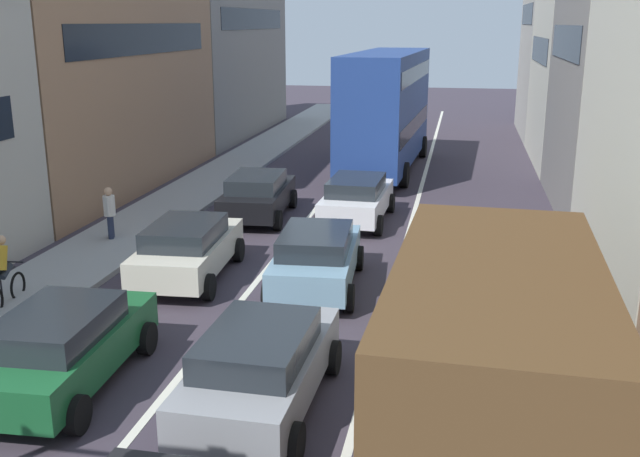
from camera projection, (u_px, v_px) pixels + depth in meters
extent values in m
cube|color=#959595|center=(180.00, 201.00, 26.40)|extent=(2.60, 64.00, 0.14)
cube|color=silver|center=(316.00, 209.00, 25.50)|extent=(0.16, 60.00, 0.01)
cube|color=silver|center=(414.00, 213.00, 24.88)|extent=(0.16, 60.00, 0.01)
cube|color=#9E7556|center=(60.00, 52.00, 27.88)|extent=(7.00, 14.57, 10.29)
cube|color=black|center=(146.00, 39.00, 27.10)|extent=(0.02, 11.73, 1.10)
cube|color=gray|center=(195.00, 30.00, 41.55)|extent=(7.00, 14.57, 11.66)
cube|color=black|center=(255.00, 19.00, 40.75)|extent=(0.02, 11.73, 1.10)
cube|color=#B2ADA3|center=(592.00, 25.00, 40.25)|extent=(7.00, 8.70, 12.14)
cube|color=black|center=(527.00, 14.00, 40.73)|extent=(0.02, 7.04, 1.10)
cube|color=beige|center=(621.00, 61.00, 32.34)|extent=(7.00, 8.70, 9.20)
cube|color=black|center=(540.00, 50.00, 32.86)|extent=(0.02, 7.04, 1.10)
cube|color=black|center=(565.00, 42.00, 24.39)|extent=(0.02, 7.04, 1.10)
cube|color=#B7B29E|center=(491.00, 315.00, 12.57)|extent=(2.49, 2.49, 1.90)
cube|color=black|center=(493.00, 272.00, 13.60)|extent=(2.02, 0.11, 0.70)
cube|color=#51381E|center=(492.00, 374.00, 8.84)|extent=(2.60, 5.53, 2.80)
cube|color=white|center=(393.00, 343.00, 9.03)|extent=(0.19, 4.48, 0.90)
cylinder|color=black|center=(419.00, 357.00, 13.16)|extent=(0.34, 0.97, 0.96)
cylinder|color=black|center=(559.00, 371.00, 12.64)|extent=(0.34, 0.97, 0.96)
cube|color=gray|center=(262.00, 371.00, 12.22)|extent=(1.89, 4.34, 0.70)
cube|color=#1E2328|center=(257.00, 345.00, 11.88)|extent=(1.64, 2.44, 0.52)
cylinder|color=black|center=(238.00, 348.00, 13.87)|extent=(0.23, 0.64, 0.64)
cylinder|color=black|center=(333.00, 357.00, 13.50)|extent=(0.23, 0.64, 0.64)
cylinder|color=black|center=(176.00, 429.00, 11.12)|extent=(0.23, 0.64, 0.64)
cylinder|color=black|center=(294.00, 443.00, 10.75)|extent=(0.23, 0.64, 0.64)
cube|color=#19592D|center=(65.00, 351.00, 12.96)|extent=(1.97, 4.37, 0.70)
cube|color=#1E2328|center=(56.00, 326.00, 12.62)|extent=(1.68, 2.47, 0.52)
cylinder|color=black|center=(59.00, 333.00, 14.58)|extent=(0.25, 0.65, 0.64)
cylinder|color=black|center=(147.00, 338.00, 14.31)|extent=(0.25, 0.65, 0.64)
cylinder|color=black|center=(77.00, 415.00, 11.53)|extent=(0.25, 0.65, 0.64)
cube|color=#759EB7|center=(317.00, 261.00, 17.81)|extent=(2.08, 4.41, 0.70)
cube|color=#1E2328|center=(316.00, 241.00, 17.47)|extent=(1.74, 2.51, 0.52)
cylinder|color=black|center=(289.00, 255.00, 19.41)|extent=(0.26, 0.65, 0.64)
cylinder|color=black|center=(359.00, 258.00, 19.19)|extent=(0.26, 0.65, 0.64)
cylinder|color=black|center=(268.00, 294.00, 16.62)|extent=(0.26, 0.65, 0.64)
cylinder|color=black|center=(349.00, 298.00, 16.40)|extent=(0.26, 0.65, 0.64)
cube|color=beige|center=(188.00, 252.00, 18.50)|extent=(2.05, 4.40, 0.70)
cube|color=#1E2328|center=(185.00, 233.00, 18.15)|extent=(1.72, 2.50, 0.52)
cylinder|color=black|center=(173.00, 247.00, 20.10)|extent=(0.26, 0.65, 0.64)
cylinder|color=black|center=(238.00, 250.00, 19.87)|extent=(0.26, 0.65, 0.64)
cylinder|color=black|center=(133.00, 283.00, 17.31)|extent=(0.26, 0.65, 0.64)
cylinder|color=black|center=(208.00, 287.00, 17.08)|extent=(0.26, 0.65, 0.64)
cube|color=silver|center=(357.00, 202.00, 23.71)|extent=(1.92, 4.35, 0.70)
cube|color=#1E2328|center=(356.00, 186.00, 23.37)|extent=(1.65, 2.45, 0.52)
cylinder|color=black|center=(338.00, 200.00, 25.37)|extent=(0.24, 0.65, 0.64)
cylinder|color=black|center=(391.00, 203.00, 24.99)|extent=(0.24, 0.65, 0.64)
cylinder|color=black|center=(319.00, 222.00, 22.63)|extent=(0.24, 0.65, 0.64)
cylinder|color=black|center=(378.00, 225.00, 22.24)|extent=(0.24, 0.65, 0.64)
cube|color=black|center=(258.00, 198.00, 24.21)|extent=(2.07, 4.41, 0.70)
cube|color=#1E2328|center=(256.00, 183.00, 23.87)|extent=(1.74, 2.50, 0.52)
cylinder|color=black|center=(241.00, 197.00, 25.81)|extent=(0.26, 0.65, 0.64)
cylinder|color=black|center=(293.00, 199.00, 25.59)|extent=(0.26, 0.65, 0.64)
cylinder|color=black|center=(220.00, 219.00, 23.02)|extent=(0.26, 0.65, 0.64)
cylinder|color=black|center=(278.00, 220.00, 22.80)|extent=(0.26, 0.65, 0.64)
cube|color=#B29319|center=(473.00, 272.00, 17.05)|extent=(2.02, 4.39, 0.70)
cube|color=#1E2328|center=(474.00, 251.00, 16.71)|extent=(1.71, 2.49, 0.52)
cylinder|color=black|center=(438.00, 264.00, 18.73)|extent=(0.25, 0.65, 0.64)
cylinder|color=black|center=(512.00, 269.00, 18.30)|extent=(0.25, 0.65, 0.64)
cylinder|color=black|center=(426.00, 305.00, 16.00)|extent=(0.25, 0.65, 0.64)
cylinder|color=black|center=(513.00, 313.00, 15.57)|extent=(0.25, 0.65, 0.64)
cube|color=navy|center=(386.00, 132.00, 31.57)|extent=(2.99, 10.61, 2.40)
cube|color=black|center=(386.00, 124.00, 31.48)|extent=(2.99, 9.98, 0.70)
cube|color=navy|center=(387.00, 78.00, 30.95)|extent=(2.99, 10.61, 2.16)
cube|color=black|center=(387.00, 72.00, 30.89)|extent=(2.99, 9.98, 0.64)
cylinder|color=black|center=(372.00, 145.00, 35.72)|extent=(0.35, 1.01, 1.00)
cylinder|color=black|center=(423.00, 147.00, 35.15)|extent=(0.35, 1.01, 1.00)
cylinder|color=black|center=(342.00, 172.00, 29.24)|extent=(0.35, 1.01, 1.00)
cylinder|color=black|center=(404.00, 175.00, 28.67)|extent=(0.35, 1.01, 1.00)
torus|color=black|center=(18.00, 286.00, 17.08)|extent=(0.14, 0.68, 0.68)
cylinder|color=black|center=(4.00, 273.00, 16.44)|extent=(0.15, 0.94, 0.05)
cylinder|color=black|center=(1.00, 286.00, 16.31)|extent=(0.04, 0.04, 0.55)
cylinder|color=black|center=(13.00, 262.00, 16.81)|extent=(0.50, 0.09, 0.04)
cylinder|color=#232833|center=(6.00, 271.00, 16.37)|extent=(0.19, 0.45, 0.30)
cylinder|color=gold|center=(0.00, 258.00, 16.24)|extent=(0.35, 0.49, 0.62)
sphere|color=tan|center=(1.00, 240.00, 16.25)|extent=(0.22, 0.22, 0.22)
cylinder|color=#262D47|center=(111.00, 230.00, 21.44)|extent=(0.16, 0.16, 0.82)
cylinder|color=#262D47|center=(111.00, 228.00, 21.61)|extent=(0.16, 0.16, 0.82)
cylinder|color=silver|center=(109.00, 206.00, 21.33)|extent=(0.34, 0.34, 0.60)
sphere|color=tan|center=(108.00, 192.00, 21.22)|extent=(0.24, 0.24, 0.24)
cylinder|color=silver|center=(108.00, 206.00, 21.11)|extent=(0.10, 0.10, 0.55)
cylinder|color=silver|center=(110.00, 203.00, 21.53)|extent=(0.10, 0.10, 0.55)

